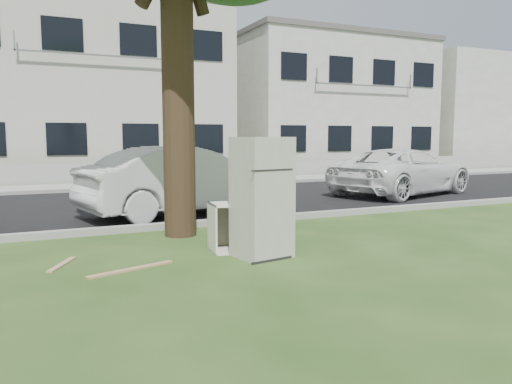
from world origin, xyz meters
name	(u,v)px	position (x,y,z in m)	size (l,w,h in m)	color
ground	(243,255)	(0.00, 0.00, 0.00)	(120.00, 120.00, 0.00)	#223F16
road	(149,204)	(0.00, 6.00, 0.01)	(120.00, 7.00, 0.01)	black
kerb_near	(192,227)	(0.00, 2.45, 0.00)	(120.00, 0.18, 0.12)	gray
kerb_far	(124,190)	(0.00, 9.55, 0.00)	(120.00, 0.18, 0.12)	gray
sidewalk	(117,186)	(0.00, 11.00, 0.01)	(120.00, 2.80, 0.01)	gray
low_wall	(109,173)	(0.00, 12.60, 0.35)	(120.00, 0.15, 0.70)	gray
townhouse_center	(91,91)	(0.00, 17.50, 3.72)	(11.22, 8.16, 7.44)	#B5B3A5
townhouse_right	(318,105)	(12.00, 17.50, 3.42)	(10.20, 8.16, 6.84)	silver
filler_right	(491,114)	(26.00, 18.00, 3.20)	(16.00, 9.00, 6.40)	#B5B3A5
fridge	(262,197)	(0.23, -0.16, 0.84)	(0.69, 0.65, 1.69)	beige
cabinet	(241,226)	(0.12, 0.35, 0.36)	(0.92, 0.57, 0.71)	white
plank_a	(131,269)	(-1.60, -0.13, 0.01)	(1.18, 0.10, 0.02)	tan
plank_c	(62,264)	(-2.39, 0.50, 0.01)	(0.76, 0.09, 0.02)	tan
car_center	(185,181)	(0.36, 4.03, 0.74)	(1.57, 4.49, 1.48)	silver
car_right	(403,172)	(7.23, 5.00, 0.67)	(2.22, 4.83, 1.34)	white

